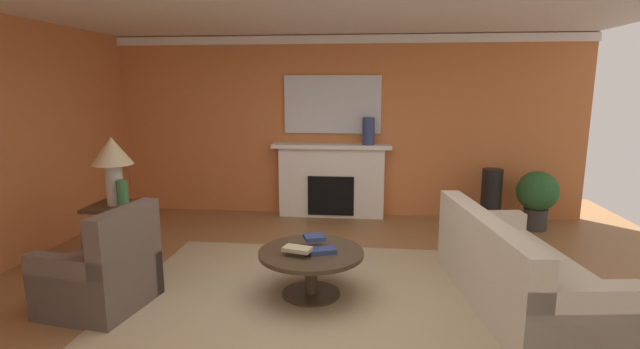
{
  "coord_description": "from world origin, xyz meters",
  "views": [
    {
      "loc": [
        0.5,
        -4.07,
        1.98
      ],
      "look_at": [
        -0.04,
        1.06,
        1.0
      ],
      "focal_mm": 25.97,
      "sensor_mm": 36.0,
      "label": 1
    }
  ],
  "objects_px": {
    "sofa": "(514,275)",
    "vase_on_side_table": "(123,194)",
    "vase_tall_corner": "(491,198)",
    "vase_mantel_right": "(368,131)",
    "armchair_near_window": "(102,276)",
    "side_table": "(119,231)",
    "potted_plant": "(537,195)",
    "coffee_table": "(311,262)",
    "mantel_mirror": "(332,105)",
    "table_lamp": "(112,158)",
    "fireplace": "(331,182)"
  },
  "relations": [
    {
      "from": "sofa",
      "to": "coffee_table",
      "type": "height_order",
      "value": "sofa"
    },
    {
      "from": "fireplace",
      "to": "mantel_mirror",
      "type": "relative_size",
      "value": 1.23
    },
    {
      "from": "side_table",
      "to": "vase_on_side_table",
      "type": "relative_size",
      "value": 2.3
    },
    {
      "from": "mantel_mirror",
      "to": "side_table",
      "type": "distance_m",
      "value": 3.5
    },
    {
      "from": "coffee_table",
      "to": "mantel_mirror",
      "type": "bearing_deg",
      "value": 90.63
    },
    {
      "from": "table_lamp",
      "to": "vase_on_side_table",
      "type": "bearing_deg",
      "value": -38.66
    },
    {
      "from": "fireplace",
      "to": "vase_on_side_table",
      "type": "relative_size",
      "value": 5.9
    },
    {
      "from": "side_table",
      "to": "vase_mantel_right",
      "type": "relative_size",
      "value": 1.73
    },
    {
      "from": "vase_on_side_table",
      "to": "fireplace",
      "type": "bearing_deg",
      "value": 49.07
    },
    {
      "from": "fireplace",
      "to": "side_table",
      "type": "relative_size",
      "value": 2.57
    },
    {
      "from": "mantel_mirror",
      "to": "table_lamp",
      "type": "distance_m",
      "value": 3.28
    },
    {
      "from": "sofa",
      "to": "vase_tall_corner",
      "type": "distance_m",
      "value": 2.56
    },
    {
      "from": "sofa",
      "to": "vase_on_side_table",
      "type": "relative_size",
      "value": 7.22
    },
    {
      "from": "sofa",
      "to": "vase_on_side_table",
      "type": "height_order",
      "value": "vase_on_side_table"
    },
    {
      "from": "table_lamp",
      "to": "vase_mantel_right",
      "type": "height_order",
      "value": "vase_mantel_right"
    },
    {
      "from": "sofa",
      "to": "potted_plant",
      "type": "bearing_deg",
      "value": 67.44
    },
    {
      "from": "vase_mantel_right",
      "to": "vase_on_side_table",
      "type": "bearing_deg",
      "value": -138.29
    },
    {
      "from": "fireplace",
      "to": "armchair_near_window",
      "type": "xyz_separation_m",
      "value": [
        -1.81,
        -3.25,
        -0.23
      ]
    },
    {
      "from": "coffee_table",
      "to": "vase_mantel_right",
      "type": "relative_size",
      "value": 2.47
    },
    {
      "from": "side_table",
      "to": "coffee_table",
      "type": "bearing_deg",
      "value": -14.01
    },
    {
      "from": "armchair_near_window",
      "to": "side_table",
      "type": "bearing_deg",
      "value": 111.57
    },
    {
      "from": "sofa",
      "to": "vase_tall_corner",
      "type": "bearing_deg",
      "value": 80.68
    },
    {
      "from": "armchair_near_window",
      "to": "vase_on_side_table",
      "type": "height_order",
      "value": "vase_on_side_table"
    },
    {
      "from": "mantel_mirror",
      "to": "armchair_near_window",
      "type": "distance_m",
      "value": 4.08
    },
    {
      "from": "fireplace",
      "to": "potted_plant",
      "type": "xyz_separation_m",
      "value": [
        2.91,
        -0.38,
        -0.05
      ]
    },
    {
      "from": "armchair_near_window",
      "to": "vase_on_side_table",
      "type": "xyz_separation_m",
      "value": [
        -0.24,
        0.88,
        0.55
      ]
    },
    {
      "from": "fireplace",
      "to": "armchair_near_window",
      "type": "distance_m",
      "value": 3.73
    },
    {
      "from": "armchair_near_window",
      "to": "vase_mantel_right",
      "type": "xyz_separation_m",
      "value": [
        2.36,
        3.2,
        1.03
      ]
    },
    {
      "from": "fireplace",
      "to": "vase_on_side_table",
      "type": "xyz_separation_m",
      "value": [
        -2.06,
        -2.37,
        0.31
      ]
    },
    {
      "from": "mantel_mirror",
      "to": "potted_plant",
      "type": "bearing_deg",
      "value": -9.73
    },
    {
      "from": "fireplace",
      "to": "vase_mantel_right",
      "type": "xyz_separation_m",
      "value": [
        0.55,
        -0.05,
        0.8
      ]
    },
    {
      "from": "mantel_mirror",
      "to": "vase_on_side_table",
      "type": "relative_size",
      "value": 4.82
    },
    {
      "from": "armchair_near_window",
      "to": "vase_tall_corner",
      "type": "relative_size",
      "value": 1.13
    },
    {
      "from": "vase_mantel_right",
      "to": "vase_on_side_table",
      "type": "relative_size",
      "value": 1.33
    },
    {
      "from": "armchair_near_window",
      "to": "coffee_table",
      "type": "distance_m",
      "value": 1.9
    },
    {
      "from": "fireplace",
      "to": "vase_mantel_right",
      "type": "height_order",
      "value": "vase_mantel_right"
    },
    {
      "from": "vase_on_side_table",
      "to": "potted_plant",
      "type": "distance_m",
      "value": 5.37
    },
    {
      "from": "sofa",
      "to": "fireplace",
      "type": "bearing_deg",
      "value": 124.01
    },
    {
      "from": "vase_tall_corner",
      "to": "vase_mantel_right",
      "type": "distance_m",
      "value": 2.0
    },
    {
      "from": "armchair_near_window",
      "to": "side_table",
      "type": "relative_size",
      "value": 1.36
    },
    {
      "from": "armchair_near_window",
      "to": "table_lamp",
      "type": "relative_size",
      "value": 1.27
    },
    {
      "from": "fireplace",
      "to": "sofa",
      "type": "distance_m",
      "value": 3.41
    },
    {
      "from": "side_table",
      "to": "table_lamp",
      "type": "relative_size",
      "value": 0.93
    },
    {
      "from": "side_table",
      "to": "table_lamp",
      "type": "height_order",
      "value": "table_lamp"
    },
    {
      "from": "mantel_mirror",
      "to": "potted_plant",
      "type": "height_order",
      "value": "mantel_mirror"
    },
    {
      "from": "potted_plant",
      "to": "coffee_table",
      "type": "bearing_deg",
      "value": -139.85
    },
    {
      "from": "armchair_near_window",
      "to": "table_lamp",
      "type": "distance_m",
      "value": 1.41
    },
    {
      "from": "potted_plant",
      "to": "side_table",
      "type": "bearing_deg",
      "value": -159.91
    },
    {
      "from": "armchair_near_window",
      "to": "vase_on_side_table",
      "type": "relative_size",
      "value": 3.12
    },
    {
      "from": "side_table",
      "to": "potted_plant",
      "type": "bearing_deg",
      "value": 20.09
    }
  ]
}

